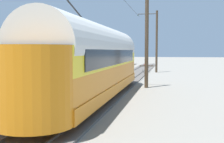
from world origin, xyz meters
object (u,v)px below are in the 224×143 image
Objects in this scene: flatcar_adjacent at (7,76)px; catenary_pole_foreground at (156,40)px; catenary_pole_mid_near at (146,33)px; track_end_bumper at (104,69)px; switch_stand at (145,69)px; vintage_streetcar at (95,60)px.

catenary_pole_foreground is at bearing -121.34° from flatcar_adjacent.
catenary_pole_mid_near is at bearing -172.44° from flatcar_adjacent.
catenary_pole_foreground is at bearing -90.00° from catenary_pole_mid_near.
track_end_bumper is at bearing -65.80° from catenary_pole_mid_near.
catenary_pole_foreground is 1.00× the size of catenary_pole_mid_near.
flatcar_adjacent is at bearing 58.66° from catenary_pole_foreground.
flatcar_adjacent is at bearing 54.02° from switch_stand.
flatcar_adjacent is 1.76× the size of catenary_pole_foreground.
vintage_streetcar is at bearing 151.12° from flatcar_adjacent.
vintage_streetcar is 2.26× the size of catenary_pole_mid_near.
flatcar_adjacent is at bearing 7.56° from catenary_pole_mid_near.
catenary_pole_mid_near is at bearing 90.00° from catenary_pole_foreground.
switch_stand reaches higher than track_end_bumper.
catenary_pole_foreground is 4.40× the size of track_end_bumper.
flatcar_adjacent is 7.75× the size of track_end_bumper.
switch_stand is (-1.31, -17.82, -1.56)m from vintage_streetcar.
catenary_pole_foreground is (-10.66, -17.50, 3.25)m from flatcar_adjacent.
flatcar_adjacent is 11.30× the size of switch_stand.
switch_stand is at bearing 76.19° from catenary_pole_foreground.
track_end_bumper is at bearing -78.54° from vintage_streetcar.
switch_stand is 6.08m from track_end_bumper.
switch_stand is at bearing -84.94° from catenary_pole_mid_near.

